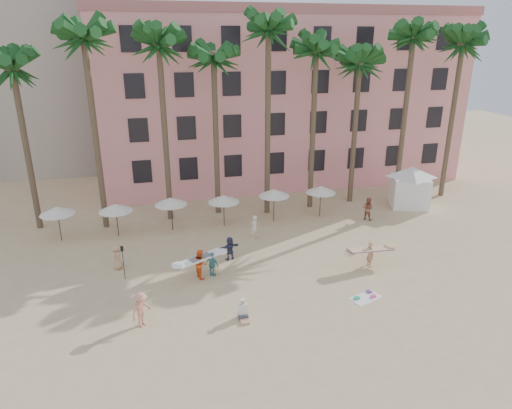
{
  "coord_description": "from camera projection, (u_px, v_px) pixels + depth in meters",
  "views": [
    {
      "loc": [
        -6.35,
        -20.22,
        13.92
      ],
      "look_at": [
        -0.01,
        6.0,
        4.0
      ],
      "focal_mm": 32.0,
      "sensor_mm": 36.0,
      "label": 1
    }
  ],
  "objects": [
    {
      "name": "cabana",
      "position": [
        410.0,
        183.0,
        39.44
      ],
      "size": [
        5.76,
        5.76,
        3.5
      ],
      "color": "white",
      "rests_on": "ground"
    },
    {
      "name": "umbrella_row",
      "position": [
        198.0,
        200.0,
        34.59
      ],
      "size": [
        22.5,
        2.7,
        2.73
      ],
      "color": "#332B23",
      "rests_on": "ground"
    },
    {
      "name": "pink_hotel",
      "position": [
        276.0,
        98.0,
        47.16
      ],
      "size": [
        35.0,
        14.0,
        16.0
      ],
      "primitive_type": "cube",
      "color": "pink",
      "rests_on": "ground"
    },
    {
      "name": "beach_towel",
      "position": [
        366.0,
        297.0,
        25.93
      ],
      "size": [
        2.04,
        1.57,
        0.14
      ],
      "color": "white",
      "rests_on": "ground"
    },
    {
      "name": "paddle",
      "position": [
        123.0,
        258.0,
        27.42
      ],
      "size": [
        0.18,
        0.04,
        2.23
      ],
      "color": "black",
      "rests_on": "ground"
    },
    {
      "name": "beachgoers",
      "position": [
        234.0,
        252.0,
        29.46
      ],
      "size": [
        20.26,
        11.9,
        1.91
      ],
      "color": "silver",
      "rests_on": "ground"
    },
    {
      "name": "ground",
      "position": [
        282.0,
        311.0,
        24.65
      ],
      "size": [
        120.0,
        120.0,
        0.0
      ],
      "primitive_type": "plane",
      "color": "#D1B789",
      "rests_on": "ground"
    },
    {
      "name": "carrier_white",
      "position": [
        200.0,
        263.0,
        27.82
      ],
      "size": [
        3.09,
        1.88,
        1.84
      ],
      "color": "#FF591A",
      "rests_on": "ground"
    },
    {
      "name": "seated_man",
      "position": [
        243.0,
        312.0,
        23.85
      ],
      "size": [
        0.49,
        0.86,
        1.11
      ],
      "color": "#3F3F4C",
      "rests_on": "ground"
    },
    {
      "name": "carrier_yellow",
      "position": [
        370.0,
        252.0,
        29.18
      ],
      "size": [
        3.15,
        1.08,
        1.71
      ],
      "color": "tan",
      "rests_on": "ground"
    },
    {
      "name": "palm_row",
      "position": [
        234.0,
        51.0,
        33.97
      ],
      "size": [
        44.4,
        5.4,
        16.3
      ],
      "color": "brown",
      "rests_on": "ground"
    }
  ]
}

